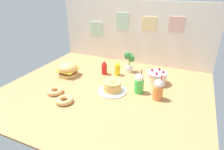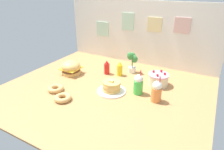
{
  "view_description": "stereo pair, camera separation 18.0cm",
  "coord_description": "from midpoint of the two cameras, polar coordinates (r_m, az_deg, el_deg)",
  "views": [
    {
      "loc": [
        0.86,
        -1.76,
        1.11
      ],
      "look_at": [
        0.05,
        0.09,
        0.16
      ],
      "focal_mm": 30.93,
      "sensor_mm": 36.0,
      "label": 1
    },
    {
      "loc": [
        1.03,
        -1.68,
        1.11
      ],
      "look_at": [
        0.05,
        0.09,
        0.16
      ],
      "focal_mm": 30.93,
      "sensor_mm": 36.0,
      "label": 2
    }
  ],
  "objects": [
    {
      "name": "back_wall",
      "position": [
        2.95,
        4.55,
        12.42
      ],
      "size": [
        2.33,
        0.04,
        0.92
      ],
      "color": "silver",
      "rests_on": "ground_plane"
    },
    {
      "name": "donut_chocolate",
      "position": [
        2.09,
        -16.34,
        -7.17
      ],
      "size": [
        0.18,
        0.18,
        0.05
      ],
      "color": "tan",
      "rests_on": "ground_plane"
    },
    {
      "name": "cream_soda_cup",
      "position": [
        2.15,
        5.66,
        -2.5
      ],
      "size": [
        0.11,
        0.11,
        0.29
      ],
      "color": "green",
      "rests_on": "ground_plane"
    },
    {
      "name": "potted_plant",
      "position": [
        2.66,
        3.19,
        4.11
      ],
      "size": [
        0.14,
        0.11,
        0.3
      ],
      "color": "white",
      "rests_on": "ground_plane"
    },
    {
      "name": "ketchup_bottle",
      "position": [
        2.61,
        -4.27,
        2.08
      ],
      "size": [
        0.07,
        0.07,
        0.19
      ],
      "color": "red",
      "rests_on": "ground_plane"
    },
    {
      "name": "ground_plane",
      "position": [
        2.26,
        -4.4,
        -4.65
      ],
      "size": [
        2.33,
        2.01,
        0.02
      ],
      "primitive_type": "cube",
      "color": "#B27F4C"
    },
    {
      "name": "mustard_bottle",
      "position": [
        2.57,
        -0.39,
        1.82
      ],
      "size": [
        0.07,
        0.07,
        0.19
      ],
      "color": "yellow",
      "rests_on": "ground_plane"
    },
    {
      "name": "orange_float_cup",
      "position": [
        2.06,
        11.07,
        -4.25
      ],
      "size": [
        0.11,
        0.11,
        0.29
      ],
      "color": "orange",
      "rests_on": "ground_plane"
    },
    {
      "name": "burger",
      "position": [
        2.65,
        -14.83,
        1.61
      ],
      "size": [
        0.26,
        0.26,
        0.19
      ],
      "color": "#DBA859",
      "rests_on": "ground_plane"
    },
    {
      "name": "donut_pink_glaze",
      "position": [
        2.28,
        -18.65,
        -4.53
      ],
      "size": [
        0.18,
        0.18,
        0.05
      ],
      "color": "tan",
      "rests_on": "ground_plane"
    },
    {
      "name": "layer_cake",
      "position": [
        2.41,
        11.01,
        -0.78
      ],
      "size": [
        0.24,
        0.24,
        0.18
      ],
      "color": "beige",
      "rests_on": "ground_plane"
    },
    {
      "name": "pancake_stack",
      "position": [
        2.19,
        -2.27,
        -3.67
      ],
      "size": [
        0.33,
        0.33,
        0.14
      ],
      "color": "white",
      "rests_on": "ground_plane"
    }
  ]
}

